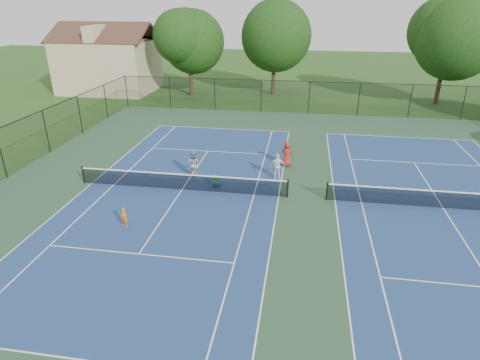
% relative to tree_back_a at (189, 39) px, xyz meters
% --- Properties ---
extents(ground, '(140.00, 140.00, 0.00)m').
position_rel_tree_back_a_xyz_m(ground, '(13.00, -24.00, -6.04)').
color(ground, '#234716').
rests_on(ground, ground).
extents(court_pad, '(36.00, 36.00, 0.01)m').
position_rel_tree_back_a_xyz_m(court_pad, '(13.00, -24.00, -6.03)').
color(court_pad, '#294932').
rests_on(court_pad, ground).
extents(tennis_court_left, '(12.00, 23.83, 1.07)m').
position_rel_tree_back_a_xyz_m(tennis_court_left, '(6.00, -24.00, -5.94)').
color(tennis_court_left, navy).
rests_on(tennis_court_left, ground).
extents(tennis_court_right, '(12.00, 23.83, 1.07)m').
position_rel_tree_back_a_xyz_m(tennis_court_right, '(20.00, -24.00, -5.94)').
color(tennis_court_right, navy).
rests_on(tennis_court_right, ground).
extents(perimeter_fence, '(36.08, 36.08, 3.02)m').
position_rel_tree_back_a_xyz_m(perimeter_fence, '(13.00, -24.00, -4.44)').
color(perimeter_fence, black).
rests_on(perimeter_fence, ground).
extents(tree_back_a, '(6.80, 6.80, 9.15)m').
position_rel_tree_back_a_xyz_m(tree_back_a, '(0.00, 0.00, 0.00)').
color(tree_back_a, '#2D2116').
rests_on(tree_back_a, ground).
extents(tree_back_b, '(7.60, 7.60, 10.03)m').
position_rel_tree_back_a_xyz_m(tree_back_b, '(9.00, 2.00, 0.56)').
color(tree_back_b, '#2D2116').
rests_on(tree_back_b, ground).
extents(tree_back_d, '(7.80, 7.80, 10.37)m').
position_rel_tree_back_a_xyz_m(tree_back_d, '(26.00, 0.00, 0.79)').
color(tree_back_d, '#2D2116').
rests_on(tree_back_d, ground).
extents(clapboard_house, '(10.80, 8.10, 7.65)m').
position_rel_tree_back_a_xyz_m(clapboard_house, '(-10.00, 1.00, -2.95)').
color(clapboard_house, tan).
rests_on(clapboard_house, ground).
extents(child_player, '(0.40, 0.31, 0.98)m').
position_rel_tree_back_a_xyz_m(child_player, '(4.50, -28.35, -5.55)').
color(child_player, orange).
rests_on(child_player, ground).
extents(instructor, '(0.83, 0.67, 1.63)m').
position_rel_tree_back_a_xyz_m(instructor, '(6.15, -22.03, -5.22)').
color(instructor, '#949496').
rests_on(instructor, ground).
extents(bystander_a, '(0.98, 0.58, 1.57)m').
position_rel_tree_back_a_xyz_m(bystander_a, '(11.22, -21.56, -5.25)').
color(bystander_a, white).
rests_on(bystander_a, ground).
extents(bystander_c, '(0.85, 0.60, 1.64)m').
position_rel_tree_back_a_xyz_m(bystander_c, '(11.66, -19.45, -5.22)').
color(bystander_c, maroon).
rests_on(bystander_c, ground).
extents(ball_crate, '(0.40, 0.35, 0.27)m').
position_rel_tree_back_a_xyz_m(ball_crate, '(7.88, -23.38, -5.90)').
color(ball_crate, navy).
rests_on(ball_crate, ground).
extents(ball_hopper, '(0.39, 0.34, 0.42)m').
position_rel_tree_back_a_xyz_m(ball_hopper, '(7.88, -23.38, -5.56)').
color(ball_hopper, green).
rests_on(ball_hopper, ball_crate).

